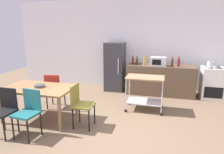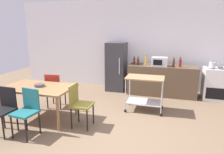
# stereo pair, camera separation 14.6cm
# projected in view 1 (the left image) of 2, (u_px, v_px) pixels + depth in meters

# --- Properties ---
(ground_plane) EXTENTS (12.00, 12.00, 0.00)m
(ground_plane) POSITION_uv_depth(u_px,v_px,m) (110.00, 130.00, 4.05)
(ground_plane) COLOR brown
(back_wall) EXTENTS (8.40, 0.12, 2.90)m
(back_wall) POSITION_uv_depth(u_px,v_px,m) (135.00, 45.00, 6.71)
(back_wall) COLOR white
(back_wall) RESTS_ON ground_plane
(kitchen_counter) EXTENTS (2.00, 0.64, 0.90)m
(kitchen_counter) POSITION_uv_depth(u_px,v_px,m) (160.00, 80.00, 6.17)
(kitchen_counter) COLOR brown
(kitchen_counter) RESTS_ON ground_plane
(dining_table) EXTENTS (1.50, 0.90, 0.75)m
(dining_table) POSITION_uv_depth(u_px,v_px,m) (39.00, 91.00, 4.37)
(dining_table) COLOR olive
(dining_table) RESTS_ON ground_plane
(chair_olive) EXTENTS (0.41, 0.41, 0.89)m
(chair_olive) POSITION_uv_depth(u_px,v_px,m) (81.00, 103.00, 4.10)
(chair_olive) COLOR olive
(chair_olive) RESTS_ON ground_plane
(chair_teal) EXTENTS (0.44, 0.44, 0.89)m
(chair_teal) POSITION_uv_depth(u_px,v_px,m) (28.00, 110.00, 3.72)
(chair_teal) COLOR #1E666B
(chair_teal) RESTS_ON ground_plane
(chair_red) EXTENTS (0.45, 0.45, 0.89)m
(chair_red) POSITION_uv_depth(u_px,v_px,m) (54.00, 89.00, 5.06)
(chair_red) COLOR #B72D23
(chair_red) RESTS_ON ground_plane
(chair_black) EXTENTS (0.42, 0.42, 0.89)m
(chair_black) POSITION_uv_depth(u_px,v_px,m) (5.00, 109.00, 3.80)
(chair_black) COLOR black
(chair_black) RESTS_ON ground_plane
(stove_oven) EXTENTS (0.60, 0.61, 0.92)m
(stove_oven) POSITION_uv_depth(u_px,v_px,m) (212.00, 83.00, 5.83)
(stove_oven) COLOR white
(stove_oven) RESTS_ON ground_plane
(refrigerator) EXTENTS (0.60, 0.63, 1.55)m
(refrigerator) POSITION_uv_depth(u_px,v_px,m) (115.00, 67.00, 6.54)
(refrigerator) COLOR #333338
(refrigerator) RESTS_ON ground_plane
(kitchen_cart) EXTENTS (0.91, 0.57, 0.85)m
(kitchen_cart) POSITION_uv_depth(u_px,v_px,m) (145.00, 88.00, 4.93)
(kitchen_cart) COLOR #A37A51
(kitchen_cart) RESTS_ON ground_plane
(bottle_hot_sauce) EXTENTS (0.06, 0.06, 0.25)m
(bottle_hot_sauce) POSITION_uv_depth(u_px,v_px,m) (133.00, 61.00, 6.33)
(bottle_hot_sauce) COLOR maroon
(bottle_hot_sauce) RESTS_ON kitchen_counter
(bottle_sesame_oil) EXTENTS (0.08, 0.08, 0.25)m
(bottle_sesame_oil) POSITION_uv_depth(u_px,v_px,m) (137.00, 62.00, 6.13)
(bottle_sesame_oil) COLOR #4C2D19
(bottle_sesame_oil) RESTS_ON kitchen_counter
(bottle_soy_sauce) EXTENTS (0.07, 0.07, 0.29)m
(bottle_soy_sauce) POSITION_uv_depth(u_px,v_px,m) (145.00, 60.00, 6.20)
(bottle_soy_sauce) COLOR gold
(bottle_soy_sauce) RESTS_ON kitchen_counter
(microwave) EXTENTS (0.46, 0.35, 0.26)m
(microwave) POSITION_uv_depth(u_px,v_px,m) (158.00, 61.00, 5.98)
(microwave) COLOR silver
(microwave) RESTS_ON kitchen_counter
(bottle_wine) EXTENTS (0.06, 0.06, 0.27)m
(bottle_wine) POSITION_uv_depth(u_px,v_px,m) (172.00, 62.00, 5.93)
(bottle_wine) COLOR #4C2D19
(bottle_wine) RESTS_ON kitchen_counter
(bottle_sparkling_water) EXTENTS (0.08, 0.08, 0.28)m
(bottle_sparkling_water) POSITION_uv_depth(u_px,v_px,m) (179.00, 63.00, 5.85)
(bottle_sparkling_water) COLOR maroon
(bottle_sparkling_water) RESTS_ON kitchen_counter
(fruit_bowl) EXTENTS (0.22, 0.22, 0.06)m
(fruit_bowl) POSITION_uv_depth(u_px,v_px,m) (40.00, 86.00, 4.36)
(fruit_bowl) COLOR #4C4C4C
(fruit_bowl) RESTS_ON dining_table
(kettle) EXTENTS (0.24, 0.17, 0.19)m
(kettle) POSITION_uv_depth(u_px,v_px,m) (210.00, 64.00, 5.64)
(kettle) COLOR silver
(kettle) RESTS_ON stove_oven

